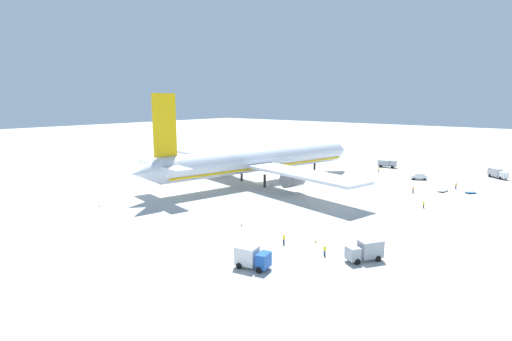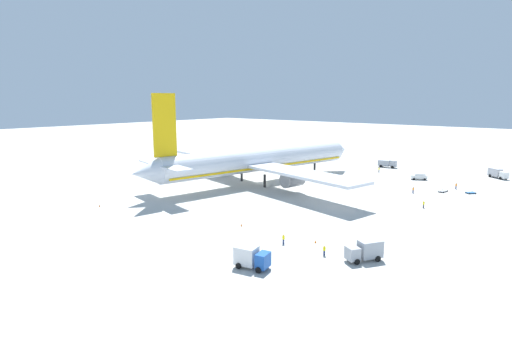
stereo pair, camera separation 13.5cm
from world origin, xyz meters
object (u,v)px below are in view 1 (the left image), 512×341
object	(u,v)px
baggage_cart_1	(443,191)
ground_worker_3	(456,186)
service_truck_3	(387,163)
ground_worker_4	(424,204)
traffic_cone_0	(316,241)
ground_worker_0	(379,170)
traffic_cone_1	(255,160)
baggage_cart_0	(323,159)
ground_worker_5	(325,250)
ground_worker_2	(413,190)
baggage_cart_2	(471,193)
service_truck_2	(497,173)
service_truck_0	(366,250)
service_truck_1	(252,257)
service_van	(419,176)
airliner	(258,160)
ground_worker_1	(284,239)
traffic_cone_3	(100,206)
traffic_cone_2	(242,225)

from	to	relation	value
baggage_cart_1	ground_worker_3	size ratio (longest dim) A/B	2.06
service_truck_3	ground_worker_4	world-z (taller)	service_truck_3
ground_worker_3	traffic_cone_0	size ratio (longest dim) A/B	3.17
ground_worker_0	traffic_cone_1	size ratio (longest dim) A/B	3.26
baggage_cart_0	ground_worker_5	world-z (taller)	ground_worker_5
ground_worker_2	baggage_cart_2	bearing A→B (deg)	-52.29
service_truck_2	baggage_cart_0	bearing A→B (deg)	93.27
ground_worker_0	traffic_cone_0	size ratio (longest dim) A/B	3.26
service_truck_3	baggage_cart_1	distance (m)	39.15
service_truck_0	ground_worker_3	xyz separation A→B (m)	(62.41, 1.97, -0.74)
service_truck_0	baggage_cart_1	bearing A→B (deg)	3.82
service_truck_1	service_van	xyz separation A→B (m)	(82.63, 2.45, -0.64)
airliner	baggage_cart_0	distance (m)	51.28
service_truck_3	baggage_cart_0	distance (m)	25.90
ground_worker_2	service_truck_1	bearing A→B (deg)	177.94
traffic_cone_0	traffic_cone_1	distance (m)	94.13
service_truck_0	baggage_cart_2	distance (m)	59.22
baggage_cart_0	ground_worker_4	xyz separation A→B (m)	(-47.61, -53.59, 0.12)
ground_worker_0	ground_worker_2	bearing A→B (deg)	-140.91
baggage_cart_2	ground_worker_2	xyz separation A→B (m)	(-9.13, 11.81, 0.61)
baggage_cart_2	service_truck_0	bearing A→B (deg)	177.69
service_truck_0	ground_worker_5	bearing A→B (deg)	111.56
service_truck_2	ground_worker_0	bearing A→B (deg)	113.38
service_van	ground_worker_1	size ratio (longest dim) A/B	2.91
service_truck_0	traffic_cone_3	world-z (taller)	service_truck_0
traffic_cone_0	service_van	bearing A→B (deg)	3.68
ground_worker_0	traffic_cone_0	xyz separation A→B (m)	(-71.95, -18.82, -0.64)
service_truck_2	ground_worker_5	size ratio (longest dim) A/B	3.81
airliner	ground_worker_2	bearing A→B (deg)	-67.77
service_van	ground_worker_5	world-z (taller)	service_van
service_truck_1	baggage_cart_0	bearing A→B (deg)	24.57
service_truck_0	baggage_cart_1	xyz separation A→B (m)	(56.53, 3.78, -1.37)
service_truck_0	ground_worker_1	distance (m)	13.94
service_van	ground_worker_3	size ratio (longest dim) A/B	2.86
traffic_cone_3	traffic_cone_2	bearing A→B (deg)	-73.87
airliner	ground_worker_4	xyz separation A→B (m)	(2.77, -46.23, -5.99)
service_truck_0	traffic_cone_0	size ratio (longest dim) A/B	10.79
service_van	traffic_cone_3	world-z (taller)	service_van
baggage_cart_2	ground_worker_1	size ratio (longest dim) A/B	1.55
service_truck_0	ground_worker_0	size ratio (longest dim) A/B	3.31
traffic_cone_3	service_truck_2	bearing A→B (deg)	-33.45
service_truck_1	service_truck_3	size ratio (longest dim) A/B	0.82
service_truck_3	baggage_cart_1	xyz separation A→B (m)	(-28.71, -26.59, -1.21)
service_truck_2	traffic_cone_2	xyz separation A→B (m)	(-87.27, 29.67, -1.30)
ground_worker_2	traffic_cone_1	distance (m)	70.24
ground_worker_1	traffic_cone_1	bearing A→B (deg)	42.69
service_truck_1	baggage_cart_2	distance (m)	73.66
airliner	service_truck_2	size ratio (longest dim) A/B	12.02
ground_worker_1	ground_worker_5	xyz separation A→B (m)	(-0.08, -7.96, -0.02)
ground_worker_3	ground_worker_4	distance (m)	25.75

